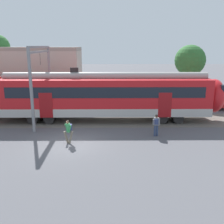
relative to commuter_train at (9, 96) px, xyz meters
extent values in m
plane|color=#515156|center=(6.11, -5.87, -2.25)|extent=(160.00, 160.00, 0.00)
cube|color=#B7B2AD|center=(8.52, 0.00, -1.20)|extent=(18.00, 3.06, 0.70)
cube|color=red|center=(8.52, 0.00, 0.35)|extent=(18.00, 3.00, 2.40)
cube|color=black|center=(8.52, -1.51, 0.55)|extent=(16.56, 0.03, 0.90)
cube|color=maroon|center=(13.47, -1.52, -0.50)|extent=(1.10, 0.04, 2.10)
cube|color=maroon|center=(3.57, -1.52, -0.50)|extent=(1.10, 0.04, 2.10)
cylinder|color=#9C9793|center=(8.52, 0.00, 1.73)|extent=(17.64, 0.70, 0.70)
cube|color=black|center=(5.82, 0.00, 2.28)|extent=(0.70, 0.12, 0.40)
cylinder|color=black|center=(14.80, 0.00, -1.80)|extent=(0.90, 2.40, 0.90)
cylinder|color=black|center=(13.40, 0.00, -1.80)|extent=(0.90, 2.40, 0.90)
cylinder|color=black|center=(3.64, 0.00, -1.80)|extent=(0.90, 2.40, 0.90)
cylinder|color=black|center=(2.24, 0.00, -1.80)|extent=(0.90, 2.40, 0.90)
ellipsoid|color=red|center=(18.07, 0.00, 0.00)|extent=(1.80, 2.85, 2.95)
cube|color=black|center=(18.42, 0.00, 0.60)|extent=(0.40, 2.40, 1.00)
cylinder|color=#6B6051|center=(5.86, -5.65, -1.82)|extent=(0.38, 0.25, 0.87)
cylinder|color=#6B6051|center=(6.18, -5.74, -1.82)|extent=(0.38, 0.25, 0.87)
cube|color=#2D7F47|center=(6.02, -5.70, -1.11)|extent=(0.34, 0.41, 0.56)
cylinder|color=#2D7F47|center=(6.16, -5.88, -1.16)|extent=(0.26, 0.16, 0.52)
cylinder|color=#2D7F47|center=(5.88, -5.51, -1.16)|extent=(0.26, 0.16, 0.52)
sphere|color=brown|center=(6.00, -5.70, -0.72)|extent=(0.22, 0.22, 0.22)
sphere|color=black|center=(6.02, -5.70, -0.69)|extent=(0.20, 0.20, 0.20)
cube|color=navy|center=(6.19, -5.64, -1.09)|extent=(0.24, 0.31, 0.40)
cylinder|color=navy|center=(12.40, -4.12, -1.82)|extent=(0.20, 0.37, 0.87)
cylinder|color=navy|center=(12.19, -4.37, -1.82)|extent=(0.20, 0.37, 0.87)
cube|color=gray|center=(12.30, -4.24, -1.11)|extent=(0.39, 0.29, 0.56)
cylinder|color=gray|center=(12.07, -4.29, -1.16)|extent=(0.12, 0.26, 0.52)
cylinder|color=gray|center=(12.53, -4.19, -1.16)|extent=(0.12, 0.26, 0.52)
sphere|color=#9E7051|center=(12.30, -4.22, -0.72)|extent=(0.22, 0.22, 0.22)
sphere|color=black|center=(12.30, -4.24, -0.69)|extent=(0.20, 0.20, 0.20)
cube|color=navy|center=(12.27, -4.42, -1.09)|extent=(0.30, 0.20, 0.40)
cylinder|color=black|center=(20.07, 5.03, -1.95)|extent=(0.61, 0.23, 0.60)
cylinder|color=black|center=(20.00, 3.47, -1.95)|extent=(0.61, 0.23, 0.60)
cylinder|color=gray|center=(2.96, -3.20, 1.00)|extent=(0.24, 0.24, 6.50)
cylinder|color=gray|center=(2.96, 3.20, 1.00)|extent=(0.24, 0.24, 6.50)
cube|color=gray|center=(2.96, 0.00, 4.20)|extent=(0.20, 6.40, 0.16)
cube|color=gray|center=(2.96, 0.00, 3.80)|extent=(0.20, 6.40, 0.16)
cylinder|color=black|center=(2.96, 0.00, 3.20)|extent=(0.03, 0.03, 1.00)
cube|color=#B2A899|center=(-2.11, 7.03, 0.75)|extent=(15.25, 5.00, 6.00)
cube|color=gray|center=(-2.11, 7.03, 3.95)|extent=(15.25, 5.00, 0.40)
cylinder|color=brown|center=(18.27, 8.24, -0.43)|extent=(0.32, 0.32, 3.64)
sphere|color=#2D662D|center=(18.27, 8.24, 2.63)|extent=(3.57, 3.57, 3.57)
cylinder|color=brown|center=(-4.31, 8.89, 0.39)|extent=(0.32, 0.32, 5.28)
camera|label=1|loc=(8.84, -22.73, 4.30)|focal=42.00mm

